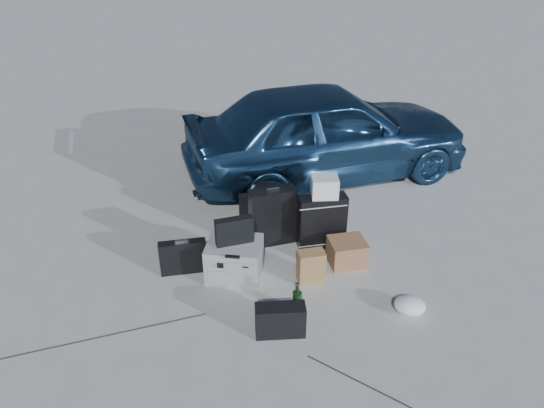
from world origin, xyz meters
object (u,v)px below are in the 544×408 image
(car, at_px, (326,131))
(briefcase, at_px, (183,257))
(pelican_case, at_px, (235,259))
(suitcase_left, at_px, (273,217))
(cardboard_box, at_px, (347,252))
(green_bottle, at_px, (297,299))
(suitcase_right, at_px, (322,222))
(duffel_bag, at_px, (268,208))

(car, relative_size, briefcase, 7.97)
(pelican_case, xyz_separation_m, briefcase, (-0.52, 0.06, -0.01))
(suitcase_left, xyz_separation_m, cardboard_box, (0.76, -0.39, -0.19))
(suitcase_left, distance_m, green_bottle, 1.18)
(suitcase_left, height_order, suitcase_right, suitcase_left)
(suitcase_left, relative_size, cardboard_box, 1.80)
(car, distance_m, green_bottle, 2.86)
(car, bearing_deg, duffel_bag, 130.09)
(briefcase, bearing_deg, suitcase_right, 7.49)
(suitcase_left, xyz_separation_m, suitcase_right, (0.52, -0.07, -0.02))
(suitcase_left, bearing_deg, duffel_bag, 80.72)
(duffel_bag, relative_size, green_bottle, 1.96)
(green_bottle, bearing_deg, pelican_case, 136.58)
(briefcase, bearing_deg, pelican_case, -16.44)
(pelican_case, height_order, suitcase_right, suitcase_right)
(car, bearing_deg, briefcase, 126.31)
(briefcase, relative_size, suitcase_left, 0.72)
(car, distance_m, cardboard_box, 2.07)
(car, relative_size, suitcase_right, 6.10)
(suitcase_right, xyz_separation_m, duffel_bag, (-0.58, 0.52, -0.15))
(suitcase_right, distance_m, green_bottle, 1.13)
(duffel_bag, bearing_deg, green_bottle, -91.90)
(suitcase_left, height_order, cardboard_box, suitcase_left)
(briefcase, height_order, cardboard_box, briefcase)
(suitcase_left, bearing_deg, pelican_case, -139.90)
(duffel_bag, xyz_separation_m, cardboard_box, (0.82, -0.83, -0.02))
(car, xyz_separation_m, green_bottle, (-0.50, -2.77, -0.47))
(briefcase, relative_size, duffel_bag, 0.73)
(suitcase_right, bearing_deg, green_bottle, -116.75)
(green_bottle, bearing_deg, suitcase_right, 74.00)
(suitcase_right, bearing_deg, pelican_case, -161.21)
(pelican_case, distance_m, cardboard_box, 1.16)
(pelican_case, height_order, cardboard_box, pelican_case)
(suitcase_right, distance_m, duffel_bag, 0.79)
(duffel_bag, bearing_deg, cardboard_box, -57.05)
(briefcase, bearing_deg, duffel_bag, 38.68)
(briefcase, distance_m, cardboard_box, 1.67)
(cardboard_box, bearing_deg, suitcase_right, 126.97)
(briefcase, distance_m, suitcase_left, 1.06)
(car, bearing_deg, suitcase_right, 156.72)
(briefcase, relative_size, green_bottle, 1.44)
(suitcase_left, bearing_deg, cardboard_box, -43.78)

